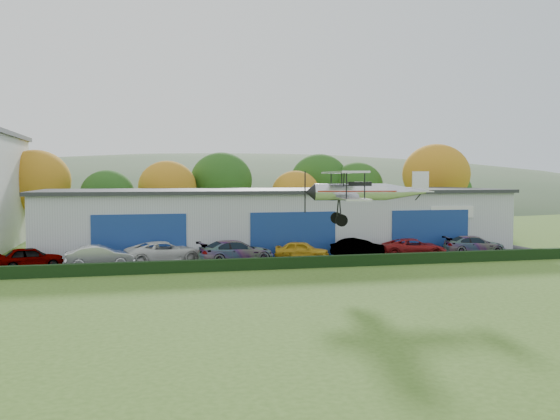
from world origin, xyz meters
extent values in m
plane|color=#40611E|center=(0.00, 0.00, 0.00)|extent=(300.00, 300.00, 0.00)
cube|color=black|center=(3.00, 21.00, 0.03)|extent=(48.00, 9.00, 0.05)
cube|color=black|center=(3.00, 16.20, 0.40)|extent=(46.00, 0.60, 0.80)
cube|color=#B2B7BC|center=(5.00, 28.00, 2.50)|extent=(40.00, 12.00, 5.00)
cube|color=#2D3033|center=(5.00, 28.00, 5.15)|extent=(40.60, 12.60, 0.30)
cube|color=navy|center=(-7.00, 21.95, 1.80)|extent=(7.00, 0.12, 3.60)
cube|color=navy|center=(5.00, 21.95, 1.80)|extent=(7.00, 0.12, 3.60)
cube|color=navy|center=(17.00, 21.95, 1.80)|extent=(7.00, 0.12, 3.60)
cylinder|color=#3D2614|center=(-17.00, 40.00, 1.57)|extent=(0.36, 0.36, 3.15)
ellipsoid|color=#AB7B15|center=(-17.00, 40.00, 6.03)|extent=(6.84, 6.84, 6.16)
cylinder|color=#3D2614|center=(-10.00, 38.00, 1.22)|extent=(0.36, 0.36, 2.45)
ellipsoid|color=#1E4C14|center=(-10.00, 38.00, 4.69)|extent=(5.32, 5.32, 4.79)
cylinder|color=#3D2614|center=(-4.00, 40.00, 1.40)|extent=(0.36, 0.36, 2.80)
ellipsoid|color=#AB7B15|center=(-4.00, 40.00, 5.36)|extent=(6.08, 6.08, 5.47)
cylinder|color=#3D2614|center=(2.00, 42.00, 1.57)|extent=(0.36, 0.36, 3.15)
ellipsoid|color=#1E4C14|center=(2.00, 42.00, 6.03)|extent=(6.84, 6.84, 6.16)
cylinder|color=#3D2614|center=(10.00, 40.00, 1.22)|extent=(0.36, 0.36, 2.45)
ellipsoid|color=#AB7B15|center=(10.00, 40.00, 4.69)|extent=(5.32, 5.32, 4.79)
cylinder|color=#3D2614|center=(18.00, 42.00, 1.40)|extent=(0.36, 0.36, 2.80)
ellipsoid|color=#1E4C14|center=(18.00, 42.00, 5.36)|extent=(6.08, 6.08, 5.47)
cylinder|color=#3D2614|center=(26.00, 38.00, 1.75)|extent=(0.36, 0.36, 3.50)
ellipsoid|color=#AB7B15|center=(26.00, 38.00, 6.70)|extent=(7.60, 7.60, 6.84)
cylinder|color=#3D2614|center=(30.00, 42.00, 1.22)|extent=(0.36, 0.36, 2.45)
ellipsoid|color=#1E4C14|center=(30.00, 42.00, 4.69)|extent=(5.32, 5.32, 4.79)
cylinder|color=#3D2614|center=(14.00, 44.00, 1.57)|extent=(0.36, 0.36, 3.15)
ellipsoid|color=#1E4C14|center=(14.00, 44.00, 6.03)|extent=(6.84, 6.84, 6.16)
ellipsoid|color=#4C6642|center=(20.00, 140.00, -15.40)|extent=(320.00, 196.00, 56.00)
ellipsoid|color=#4C6642|center=(90.00, 140.00, -9.90)|extent=(240.00, 126.00, 36.00)
imported|color=gray|center=(-14.41, 20.31, 0.79)|extent=(4.58, 2.57, 1.47)
imported|color=silver|center=(-9.71, 19.48, 0.83)|extent=(4.80, 1.90, 1.55)
imported|color=silver|center=(-5.19, 20.65, 0.85)|extent=(6.17, 3.77, 1.60)
imported|color=gray|center=(-0.01, 19.61, 0.88)|extent=(5.96, 3.10, 1.65)
imported|color=gold|center=(5.17, 20.02, 0.75)|extent=(4.46, 3.14, 1.41)
imported|color=gray|center=(9.97, 20.32, 0.79)|extent=(4.66, 2.28, 1.47)
imported|color=maroon|center=(14.44, 19.77, 0.75)|extent=(5.47, 3.46, 1.41)
imported|color=gray|center=(20.05, 20.10, 0.77)|extent=(5.29, 2.94, 1.45)
cylinder|color=silver|center=(5.44, 10.13, 5.50)|extent=(4.43, 1.76, 1.02)
cone|color=silver|center=(8.79, 9.53, 5.50)|extent=(2.64, 1.45, 1.02)
cone|color=black|center=(3.03, 10.56, 5.50)|extent=(0.74, 1.11, 1.02)
cube|color=#A61A09|center=(5.77, 10.07, 5.55)|extent=(4.88, 1.87, 0.07)
cube|color=black|center=(5.99, 10.03, 5.97)|extent=(1.46, 0.91, 0.28)
cube|color=silver|center=(5.21, 10.17, 5.16)|extent=(2.83, 8.30, 0.11)
cube|color=silver|center=(4.99, 10.21, 6.69)|extent=(3.03, 8.77, 0.11)
cylinder|color=black|center=(4.19, 7.35, 5.93)|extent=(0.08, 0.08, 1.48)
cylinder|color=black|center=(5.20, 7.17, 5.93)|extent=(0.08, 0.08, 1.48)
cylinder|color=black|center=(5.23, 13.17, 5.93)|extent=(0.08, 0.08, 1.48)
cylinder|color=black|center=(6.23, 12.99, 5.93)|extent=(0.08, 0.08, 1.48)
cylinder|color=black|center=(4.92, 9.82, 6.29)|extent=(0.11, 0.25, 0.85)
cylinder|color=black|center=(5.06, 10.60, 6.29)|extent=(0.11, 0.25, 0.85)
cylinder|color=black|center=(4.68, 9.78, 4.53)|extent=(0.22, 0.79, 1.39)
cylinder|color=black|center=(4.85, 10.73, 4.53)|extent=(0.22, 0.79, 1.39)
cylinder|color=black|center=(4.76, 10.25, 3.85)|extent=(0.46, 2.14, 0.08)
cylinder|color=black|center=(4.58, 9.25, 3.85)|extent=(0.74, 0.28, 0.73)
cylinder|color=black|center=(4.94, 11.26, 3.85)|extent=(0.74, 0.28, 0.73)
cylinder|color=black|center=(9.57, 9.40, 5.21)|extent=(0.42, 0.14, 0.48)
cube|color=silver|center=(9.57, 9.40, 5.55)|extent=(1.53, 3.09, 0.07)
cube|color=silver|center=(9.69, 9.38, 6.12)|extent=(1.02, 0.25, 1.25)
cube|color=black|center=(2.73, 10.62, 5.50)|extent=(0.09, 0.15, 2.50)
camera|label=1|loc=(-7.14, -24.06, 6.45)|focal=38.36mm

